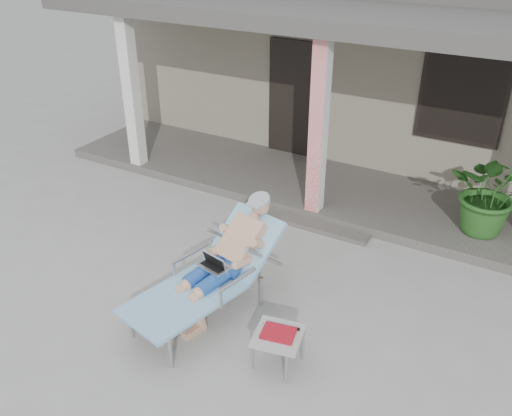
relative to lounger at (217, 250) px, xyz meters
The scene contains 8 objects.
ground 0.94m from the lounger, 80.82° to the left, with size 60.00×60.00×0.00m, color #9E9E99.
house 6.99m from the lounger, 89.40° to the left, with size 10.40×5.40×3.30m.
porch_deck 3.52m from the lounger, 88.81° to the left, with size 10.00×2.00×0.15m, color #605B56.
porch_overhang 3.91m from the lounger, 88.79° to the left, with size 10.00×2.30×2.85m.
porch_step 2.42m from the lounger, 88.22° to the left, with size 2.00×0.30×0.07m, color #605B56.
lounger is the anchor object (origin of this frame).
side_table 1.24m from the lounger, 24.13° to the right, with size 0.57×0.57×0.43m.
potted_palm 4.02m from the lounger, 52.00° to the left, with size 1.12×0.97×1.25m, color #26591E.
Camera 1 is at (2.87, -4.69, 4.19)m, focal length 38.00 mm.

